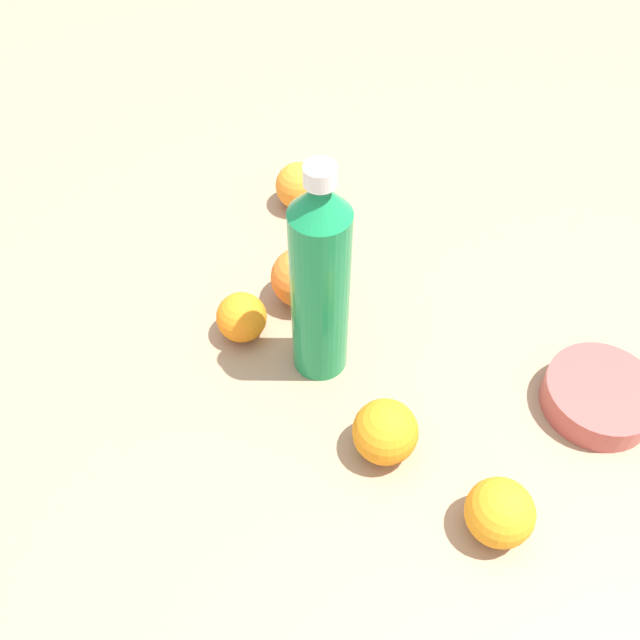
% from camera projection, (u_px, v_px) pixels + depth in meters
% --- Properties ---
extents(ground_plane, '(2.40, 2.40, 0.00)m').
position_uv_depth(ground_plane, '(296.00, 336.00, 0.91)').
color(ground_plane, '#9E7F60').
extents(water_bottle, '(0.07, 0.07, 0.31)m').
position_uv_depth(water_bottle, '(320.00, 283.00, 0.77)').
color(water_bottle, '#198C4C').
rests_on(water_bottle, ground_plane).
extents(orange_0, '(0.07, 0.07, 0.07)m').
position_uv_depth(orange_0, '(299.00, 186.00, 1.04)').
color(orange_0, orange).
rests_on(orange_0, ground_plane).
extents(orange_1, '(0.07, 0.07, 0.07)m').
position_uv_depth(orange_1, '(242.00, 317.00, 0.88)').
color(orange_1, orange).
rests_on(orange_1, ground_plane).
extents(orange_2, '(0.08, 0.08, 0.08)m').
position_uv_depth(orange_2, '(301.00, 277.00, 0.92)').
color(orange_2, orange).
rests_on(orange_2, ground_plane).
extents(orange_3, '(0.07, 0.07, 0.07)m').
position_uv_depth(orange_3, '(500.00, 513.00, 0.71)').
color(orange_3, orange).
rests_on(orange_3, ground_plane).
extents(orange_4, '(0.08, 0.08, 0.08)m').
position_uv_depth(orange_4, '(385.00, 432.00, 0.77)').
color(orange_4, orange).
rests_on(orange_4, ground_plane).
extents(ceramic_bowl, '(0.13, 0.13, 0.04)m').
position_uv_depth(ceramic_bowl, '(599.00, 396.00, 0.82)').
color(ceramic_bowl, '#B24C47').
rests_on(ceramic_bowl, ground_plane).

